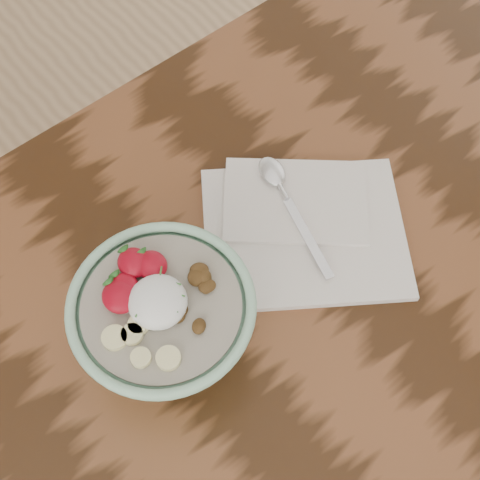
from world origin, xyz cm
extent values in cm
cube|color=#341D0D|center=(0.00, 0.00, 73.00)|extent=(160.00, 90.00, 4.00)
cylinder|color=#4C2D19|center=(72.00, 37.00, 35.50)|extent=(7.00, 7.00, 71.00)
cylinder|color=#9ACFAC|center=(-1.88, 9.68, 75.61)|extent=(8.56, 8.56, 1.22)
torus|color=#9ACFAC|center=(-1.88, 9.68, 85.59)|extent=(19.45, 19.45, 1.12)
cylinder|color=#A9A08C|center=(-1.88, 9.68, 84.98)|extent=(16.50, 16.50, 1.02)
ellipsoid|color=white|center=(-2.06, 9.77, 86.65)|extent=(6.00, 6.00, 3.30)
ellipsoid|color=#9B0717|center=(-0.10, 13.63, 86.37)|extent=(3.19, 3.51, 1.75)
cone|color=#286623|center=(-0.10, 15.07, 86.67)|extent=(1.40, 1.03, 1.52)
ellipsoid|color=#9B0717|center=(-4.66, 12.75, 86.46)|extent=(3.53, 3.88, 1.94)
cone|color=#286623|center=(-4.66, 14.34, 86.76)|extent=(1.40, 1.03, 1.52)
ellipsoid|color=#9B0717|center=(-3.69, 13.40, 86.31)|extent=(2.97, 3.26, 1.63)
cone|color=#286623|center=(-3.69, 14.73, 86.61)|extent=(1.40, 1.03, 1.52)
ellipsoid|color=#9B0717|center=(-1.36, 15.02, 86.39)|extent=(3.28, 3.61, 1.80)
cone|color=#286623|center=(-1.36, 16.50, 86.69)|extent=(1.40, 1.03, 1.52)
cylinder|color=#F3E9A0|center=(-6.65, 6.38, 85.89)|extent=(2.04, 2.04, 0.70)
cylinder|color=#F3E9A0|center=(-4.85, 9.31, 85.89)|extent=(2.15, 2.15, 0.70)
cylinder|color=#F3E9A0|center=(-5.94, 8.89, 85.89)|extent=(2.19, 2.19, 0.70)
cylinder|color=#F3E9A0|center=(-7.47, 9.68, 85.89)|extent=(2.58, 2.58, 0.70)
cylinder|color=#F3E9A0|center=(-4.62, 4.64, 85.89)|extent=(2.47, 2.47, 0.70)
ellipsoid|color=#563B19|center=(-1.33, 7.58, 86.06)|extent=(1.89, 1.94, 0.98)
ellipsoid|color=#563B19|center=(-0.36, 5.32, 86.09)|extent=(2.20, 2.15, 1.21)
ellipsoid|color=#563B19|center=(-0.68, 7.88, 86.01)|extent=(1.88, 1.87, 0.91)
ellipsoid|color=#563B19|center=(3.38, 10.10, 86.20)|extent=(2.66, 2.61, 1.32)
ellipsoid|color=#563B19|center=(2.78, 9.63, 86.20)|extent=(2.77, 2.70, 1.38)
ellipsoid|color=#563B19|center=(2.83, 8.18, 86.02)|extent=(1.96, 1.90, 0.81)
ellipsoid|color=#563B19|center=(2.92, 8.20, 86.14)|extent=(2.24, 2.01, 1.05)
ellipsoid|color=#563B19|center=(3.30, 9.13, 86.14)|extent=(2.32, 2.38, 1.41)
cylinder|color=#418036|center=(-2.15, 11.06, 87.49)|extent=(1.14, 1.59, 0.24)
cylinder|color=#418036|center=(-2.38, 10.60, 87.49)|extent=(1.19, 1.04, 0.23)
cylinder|color=#418036|center=(-0.20, 11.74, 87.49)|extent=(1.28, 1.27, 0.24)
cylinder|color=#418036|center=(-1.75, 10.62, 87.49)|extent=(0.39, 1.19, 0.22)
cylinder|color=#418036|center=(-4.02, 9.90, 87.49)|extent=(1.73, 0.93, 0.24)
cylinder|color=#418036|center=(-3.86, 9.56, 87.49)|extent=(0.20, 1.49, 0.23)
cylinder|color=#418036|center=(-0.21, 8.88, 87.49)|extent=(0.98, 1.49, 0.24)
cylinder|color=#418036|center=(0.25, 10.07, 87.49)|extent=(1.04, 1.33, 0.23)
cylinder|color=#418036|center=(-2.80, 10.73, 87.49)|extent=(1.04, 1.35, 0.23)
cylinder|color=#418036|center=(-0.55, 10.89, 87.49)|extent=(1.29, 1.33, 0.24)
cylinder|color=#418036|center=(-1.32, 8.13, 87.49)|extent=(0.26, 1.73, 0.24)
cube|color=white|center=(19.46, 10.46, 75.48)|extent=(31.81, 30.66, 0.95)
cube|color=white|center=(21.37, 14.27, 76.24)|extent=(21.81, 21.26, 0.57)
cube|color=silver|center=(18.76, 9.15, 76.71)|extent=(4.33, 11.77, 0.36)
cylinder|color=silver|center=(20.80, 16.38, 76.89)|extent=(1.54, 3.19, 0.72)
ellipsoid|color=silver|center=(21.61, 19.24, 77.02)|extent=(4.34, 5.43, 0.99)
camera|label=1|loc=(-12.47, -15.85, 148.04)|focal=50.00mm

